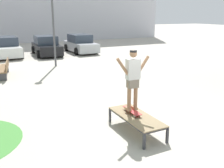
{
  "coord_description": "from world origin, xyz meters",
  "views": [
    {
      "loc": [
        -4.23,
        -5.95,
        3.17
      ],
      "look_at": [
        -0.73,
        1.07,
        1.0
      ],
      "focal_mm": 40.77,
      "sensor_mm": 36.0,
      "label": 1
    }
  ],
  "objects_px": {
    "car_black": "(46,46)",
    "light_post": "(52,2)",
    "skate_box": "(136,117)",
    "skateboard": "(132,111)",
    "skater": "(133,76)",
    "park_bench": "(5,68)",
    "car_white": "(6,48)",
    "car_silver": "(80,44)"
  },
  "relations": [
    {
      "from": "skateboard",
      "to": "car_white",
      "type": "relative_size",
      "value": 0.19
    },
    {
      "from": "skate_box",
      "to": "car_white",
      "type": "xyz_separation_m",
      "value": [
        -2.08,
        15.32,
        0.28
      ]
    },
    {
      "from": "skate_box",
      "to": "light_post",
      "type": "relative_size",
      "value": 0.33
    },
    {
      "from": "skateboard",
      "to": "park_bench",
      "type": "xyz_separation_m",
      "value": [
        -2.73,
        8.39,
        -0.09
      ]
    },
    {
      "from": "skater",
      "to": "light_post",
      "type": "height_order",
      "value": "light_post"
    },
    {
      "from": "car_white",
      "to": "light_post",
      "type": "height_order",
      "value": "light_post"
    },
    {
      "from": "car_white",
      "to": "skater",
      "type": "bearing_deg",
      "value": -82.17
    },
    {
      "from": "skate_box",
      "to": "skater",
      "type": "bearing_deg",
      "value": 90.6
    },
    {
      "from": "skateboard",
      "to": "light_post",
      "type": "distance_m",
      "value": 10.4
    },
    {
      "from": "car_white",
      "to": "car_black",
      "type": "height_order",
      "value": "same"
    },
    {
      "from": "car_black",
      "to": "light_post",
      "type": "xyz_separation_m",
      "value": [
        -0.51,
        -4.79,
        3.13
      ]
    },
    {
      "from": "skate_box",
      "to": "skater",
      "type": "height_order",
      "value": "skater"
    },
    {
      "from": "skate_box",
      "to": "park_bench",
      "type": "bearing_deg",
      "value": 107.6
    },
    {
      "from": "skate_box",
      "to": "park_bench",
      "type": "relative_size",
      "value": 0.78
    },
    {
      "from": "car_white",
      "to": "park_bench",
      "type": "bearing_deg",
      "value": -95.57
    },
    {
      "from": "skate_box",
      "to": "skateboard",
      "type": "xyz_separation_m",
      "value": [
        -0.0,
        0.23,
        0.12
      ]
    },
    {
      "from": "car_black",
      "to": "car_white",
      "type": "bearing_deg",
      "value": 171.52
    },
    {
      "from": "car_white",
      "to": "park_bench",
      "type": "distance_m",
      "value": 6.74
    },
    {
      "from": "skate_box",
      "to": "skateboard",
      "type": "bearing_deg",
      "value": 90.62
    },
    {
      "from": "skateboard",
      "to": "skater",
      "type": "bearing_deg",
      "value": 87.17
    },
    {
      "from": "skateboard",
      "to": "park_bench",
      "type": "bearing_deg",
      "value": 108.03
    },
    {
      "from": "car_white",
      "to": "car_silver",
      "type": "height_order",
      "value": "same"
    },
    {
      "from": "skateboard",
      "to": "car_black",
      "type": "relative_size",
      "value": 0.19
    },
    {
      "from": "park_bench",
      "to": "light_post",
      "type": "relative_size",
      "value": 0.42
    },
    {
      "from": "skater",
      "to": "light_post",
      "type": "relative_size",
      "value": 0.29
    },
    {
      "from": "skater",
      "to": "skateboard",
      "type": "bearing_deg",
      "value": -92.83
    },
    {
      "from": "skate_box",
      "to": "skater",
      "type": "distance_m",
      "value": 1.14
    },
    {
      "from": "skate_box",
      "to": "light_post",
      "type": "xyz_separation_m",
      "value": [
        0.33,
        10.09,
        3.41
      ]
    },
    {
      "from": "skate_box",
      "to": "park_bench",
      "type": "distance_m",
      "value": 9.03
    },
    {
      "from": "car_white",
      "to": "light_post",
      "type": "xyz_separation_m",
      "value": [
        2.41,
        -5.23,
        3.13
      ]
    },
    {
      "from": "skateboard",
      "to": "park_bench",
      "type": "distance_m",
      "value": 8.82
    },
    {
      "from": "car_black",
      "to": "light_post",
      "type": "distance_m",
      "value": 5.75
    },
    {
      "from": "skater",
      "to": "light_post",
      "type": "bearing_deg",
      "value": 88.07
    },
    {
      "from": "car_silver",
      "to": "park_bench",
      "type": "xyz_separation_m",
      "value": [
        -6.48,
        -6.43,
        -0.24
      ]
    },
    {
      "from": "car_black",
      "to": "skate_box",
      "type": "bearing_deg",
      "value": -93.23
    },
    {
      "from": "skate_box",
      "to": "skateboard",
      "type": "height_order",
      "value": "skateboard"
    },
    {
      "from": "skate_box",
      "to": "car_white",
      "type": "bearing_deg",
      "value": 97.73
    },
    {
      "from": "car_white",
      "to": "car_silver",
      "type": "bearing_deg",
      "value": -2.67
    },
    {
      "from": "car_black",
      "to": "car_silver",
      "type": "relative_size",
      "value": 1.0
    },
    {
      "from": "skater",
      "to": "car_silver",
      "type": "bearing_deg",
      "value": 75.79
    },
    {
      "from": "car_silver",
      "to": "car_white",
      "type": "bearing_deg",
      "value": 177.33
    },
    {
      "from": "car_black",
      "to": "light_post",
      "type": "height_order",
      "value": "light_post"
    }
  ]
}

